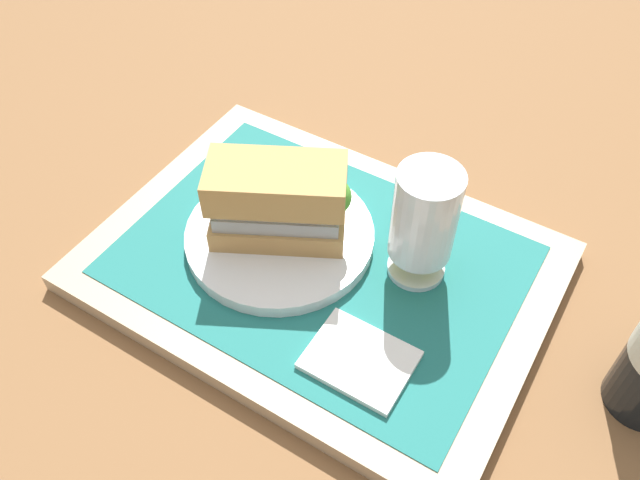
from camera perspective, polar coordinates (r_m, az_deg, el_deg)
The scene contains 7 objects.
ground_plane at distance 0.66m, azimuth -0.00°, elevation -2.84°, with size 3.00×3.00×0.00m, color brown.
tray at distance 0.66m, azimuth -0.00°, elevation -2.30°, with size 0.44×0.32×0.02m, color tan.
placemat at distance 0.65m, azimuth -0.00°, elevation -1.71°, with size 0.38×0.27×0.00m, color #1E6B66.
plate at distance 0.66m, azimuth -3.56°, elevation 0.34°, with size 0.19×0.19×0.01m, color white.
sandwich at distance 0.62m, azimuth -3.47°, elevation 3.38°, with size 0.14×0.12×0.08m.
beer_glass at distance 0.60m, azimuth 9.03°, elevation 1.55°, with size 0.06×0.06×0.12m.
napkin_folded at distance 0.58m, azimuth 3.47°, elevation -10.36°, with size 0.09×0.07×0.01m, color white.
Camera 1 is at (0.22, -0.35, 0.52)m, focal length 36.72 mm.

